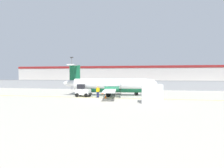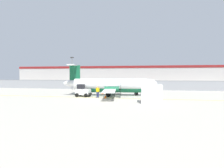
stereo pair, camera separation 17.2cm
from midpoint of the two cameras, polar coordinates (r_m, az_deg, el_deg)
ground_plane at (r=28.68m, az=-0.69°, el=-4.00°), size 140.00×140.00×0.01m
perimeter_fence at (r=44.31m, az=3.71°, el=-0.21°), size 98.00×0.10×2.10m
parking_lot_strip at (r=55.76m, az=5.33°, el=-0.71°), size 98.00×17.00×0.12m
background_building at (r=74.07m, az=6.90°, el=2.58°), size 91.00×8.10×6.50m
commuter_airplane at (r=31.97m, az=0.29°, el=-0.44°), size 15.20×16.05×4.92m
baggage_tug at (r=30.62m, az=-8.19°, el=-2.00°), size 2.43×1.58×1.88m
ground_crew_worker at (r=29.04m, az=-3.94°, el=-2.04°), size 0.48×0.48×1.70m
cargo_container at (r=24.00m, az=11.47°, el=-2.72°), size 2.48×2.09×2.20m
traffic_cone_near_left at (r=34.75m, az=-2.58°, el=-2.32°), size 0.36×0.36×0.64m
traffic_cone_near_right at (r=28.18m, az=-1.73°, el=-3.48°), size 0.36×0.36×0.64m
parked_car_0 at (r=62.10m, az=-8.10°, el=0.38°), size 4.34×2.32×1.58m
parked_car_1 at (r=57.32m, az=-5.88°, el=0.21°), size 4.39×2.43×1.58m
parked_car_2 at (r=61.55m, az=0.30°, el=0.39°), size 4.23×2.05×1.58m
parked_car_3 at (r=54.69m, az=1.97°, el=0.10°), size 4.28×2.17×1.58m
parked_car_4 at (r=57.51m, az=8.67°, el=0.20°), size 4.39×2.45×1.58m
parked_car_5 at (r=56.42m, az=12.50°, el=0.12°), size 4.29×2.19×1.58m
parked_car_6 at (r=54.35m, az=16.93°, el=-0.03°), size 4.34×2.32×1.58m
parked_car_7 at (r=57.40m, az=20.45°, el=0.06°), size 4.31×2.23×1.58m
apron_light_pole at (r=45.21m, az=-11.22°, el=3.84°), size 0.70×0.30×7.27m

